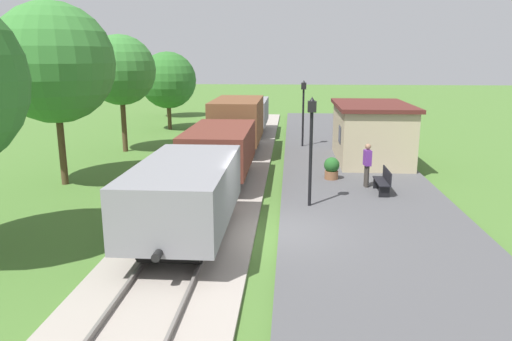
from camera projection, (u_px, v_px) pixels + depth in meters
The scene contains 17 objects.
ground_plane at pixel (272, 238), 14.09m from camera, with size 160.00×160.00×0.00m, color #47702D.
platform_slab at pixel (382, 237), 13.83m from camera, with size 6.00×60.00×0.25m, color #4C4C4F.
track_ballast at pixel (192, 234), 14.25m from camera, with size 3.80×60.00×0.12m, color #9E9389.
rail_near at pixel (215, 231), 14.17m from camera, with size 0.07×60.00×0.14m, color slate.
rail_far at pixel (168, 229), 14.27m from camera, with size 0.07×60.00×0.14m, color slate.
freight_train at pixel (231, 136), 23.10m from camera, with size 2.50×26.00×2.72m.
station_hut at pixel (371, 132), 23.22m from camera, with size 3.50×5.80×2.78m.
bench_near_hut at pixel (384, 181), 17.78m from camera, with size 0.42×1.50×0.91m.
bench_down_platform at pixel (349, 134), 28.51m from camera, with size 0.42×1.50×0.91m.
person_waiting at pixel (367, 163), 18.50m from camera, with size 0.29×0.41×1.71m.
potted_planter at pixel (332, 168), 19.80m from camera, with size 0.64×0.64×0.92m.
lamp_post_near at pixel (311, 132), 15.76m from camera, with size 0.28×0.28×3.70m.
lamp_post_far at pixel (303, 101), 26.62m from camera, with size 0.28×0.28×3.70m.
tree_trackside_mid at pixel (54, 63), 18.92m from camera, with size 4.77×4.77×7.35m.
tree_trackside_far at pixel (120, 70), 25.97m from camera, with size 3.80×3.80×6.40m.
tree_field_left at pixel (168, 80), 34.33m from camera, with size 4.04×4.04×5.58m.
tree_field_distant at pixel (167, 75), 41.53m from camera, with size 3.78×3.78×5.55m.
Camera 1 is at (0.50, -13.24, 5.22)m, focal length 33.53 mm.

